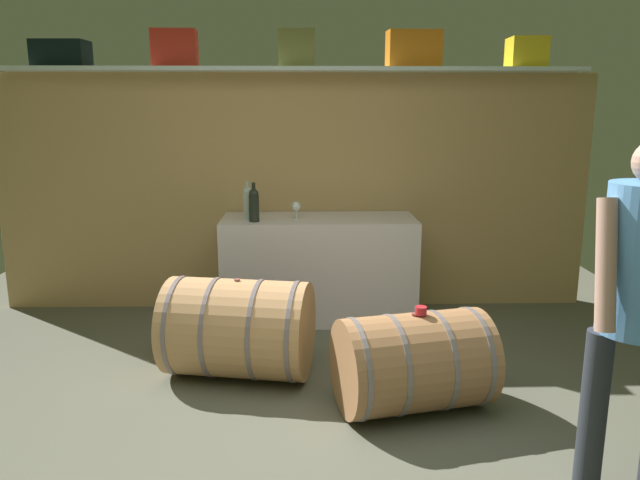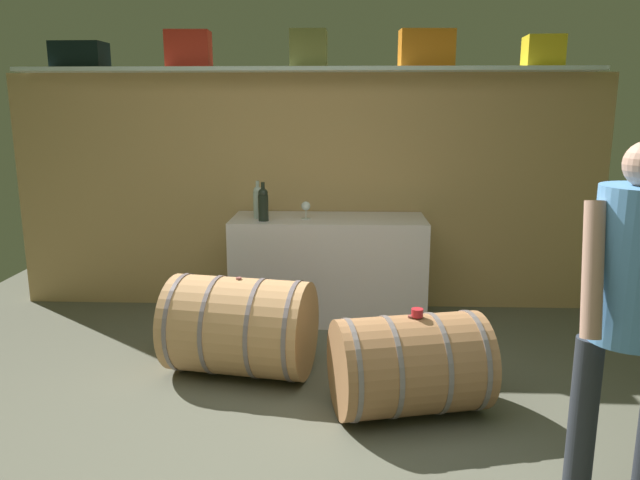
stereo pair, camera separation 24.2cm
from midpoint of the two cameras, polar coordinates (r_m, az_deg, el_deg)
The scene contains 16 objects.
ground_plane at distance 3.74m, azimuth -0.95°, elevation -15.25°, with size 6.22×8.24×0.02m, color #5A5B4C.
back_wall_panel at distance 5.25m, azimuth 0.16°, elevation 4.45°, with size 5.02×0.10×1.99m, color tan.
high_shelf_board at distance 5.06m, azimuth 0.10°, elevation 15.64°, with size 4.62×0.40×0.03m, color silver.
toolcase_black at distance 5.45m, azimuth -20.32°, elevation 15.91°, with size 0.41×0.26×0.20m, color black.
toolcase_red at distance 5.19m, azimuth -10.82°, elevation 17.11°, with size 0.35×0.22×0.29m, color red.
toolcase_olive at distance 5.07m, azimuth 0.37°, elevation 17.44°, with size 0.28×0.26×0.29m, color olive.
toolcase_orange at distance 5.12m, azimuth 11.32°, elevation 17.15°, with size 0.42×0.20×0.29m, color orange.
toolcase_yellow at distance 5.33m, azimuth 21.40°, elevation 16.09°, with size 0.28×0.29×0.24m, color yellow.
work_cabinet at distance 5.01m, azimuth 2.19°, elevation -2.67°, with size 1.56×0.60×0.84m, color white.
wine_bottle_clear at distance 4.89m, azimuth -4.43°, elevation 3.63°, with size 0.07×0.07×0.30m.
wine_bottle_dark at distance 4.77m, azimuth -3.88°, elevation 3.41°, with size 0.08×0.08×0.31m.
wine_glass at distance 4.85m, azimuth 0.10°, elevation 3.11°, with size 0.07×0.07×0.14m.
wine_barrel_near at distance 3.59m, azimuth 10.31°, elevation -11.41°, with size 0.95×0.74×0.58m.
wine_barrel_far at distance 4.03m, azimuth -5.75°, elevation -8.03°, with size 1.01×0.79×0.65m.
tasting_cup at distance 3.48m, azimuth 11.06°, elevation -6.70°, with size 0.07×0.07×0.05m, color red.
winemaker_pouring at distance 2.85m, azimuth 29.45°, elevation -4.40°, with size 0.49×0.42×1.60m.
Camera 2 is at (0.31, -2.68, 1.73)m, focal length 34.25 mm.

